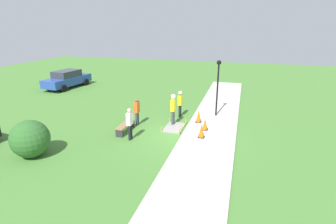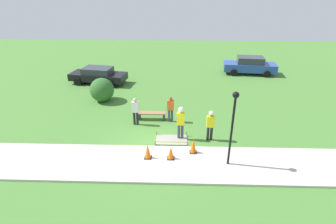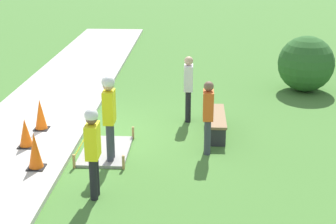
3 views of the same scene
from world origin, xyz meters
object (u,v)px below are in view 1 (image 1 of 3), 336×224
object	(u,v)px
worker_assistant	(173,107)
traffic_cone_sidewalk_edge	(199,116)
park_bench	(125,126)
bystander_in_orange_shirt	(137,110)
parked_car_blue	(67,79)
lamppost_near	(218,79)
bystander_in_gray_shirt	(130,122)
worker_supervisor	(180,102)
traffic_cone_near_patch	(201,131)
traffic_cone_far_patch	(205,124)

from	to	relation	value
worker_assistant	traffic_cone_sidewalk_edge	bearing A→B (deg)	-66.64
worker_assistant	park_bench	bearing A→B (deg)	127.74
bystander_in_orange_shirt	parked_car_blue	distance (m)	12.29
lamppost_near	parked_car_blue	distance (m)	15.04
lamppost_near	worker_assistant	bearing A→B (deg)	133.32
bystander_in_gray_shirt	bystander_in_orange_shirt	bearing A→B (deg)	12.60
park_bench	worker_assistant	distance (m)	2.95
traffic_cone_sidewalk_edge	lamppost_near	distance (m)	2.63
worker_supervisor	traffic_cone_sidewalk_edge	bearing A→B (deg)	-124.57
park_bench	lamppost_near	bearing A→B (deg)	-49.34
traffic_cone_near_patch	lamppost_near	xyz separation A→B (m)	(3.68, -0.34, 1.96)
worker_assistant	bystander_in_gray_shirt	distance (m)	3.05
traffic_cone_near_patch	parked_car_blue	world-z (taller)	parked_car_blue
traffic_cone_sidewalk_edge	lamppost_near	world-z (taller)	lamppost_near
traffic_cone_sidewalk_edge	lamppost_near	size ratio (longest dim) A/B	0.21
park_bench	bystander_in_orange_shirt	xyz separation A→B (m)	(1.16, -0.22, 0.57)
traffic_cone_near_patch	worker_supervisor	distance (m)	3.66
bystander_in_gray_shirt	parked_car_blue	size ratio (longest dim) A/B	0.34
worker_supervisor	lamppost_near	bearing A→B (deg)	-75.06
worker_supervisor	park_bench	bearing A→B (deg)	145.14
park_bench	worker_supervisor	xyz separation A→B (m)	(3.28, -2.29, 0.67)
bystander_in_gray_shirt	parked_car_blue	world-z (taller)	bystander_in_gray_shirt
worker_supervisor	bystander_in_gray_shirt	world-z (taller)	worker_supervisor
bystander_in_orange_shirt	park_bench	bearing A→B (deg)	169.10
traffic_cone_far_patch	parked_car_blue	bearing A→B (deg)	63.20
traffic_cone_sidewalk_edge	worker_supervisor	size ratio (longest dim) A/B	0.44
traffic_cone_far_patch	park_bench	world-z (taller)	traffic_cone_far_patch
bystander_in_gray_shirt	worker_assistant	bearing A→B (deg)	-31.01
worker_supervisor	worker_assistant	size ratio (longest dim) A/B	0.91
bystander_in_orange_shirt	bystander_in_gray_shirt	world-z (taller)	bystander_in_gray_shirt
lamppost_near	traffic_cone_sidewalk_edge	bearing A→B (deg)	150.60
bystander_in_gray_shirt	traffic_cone_far_patch	bearing A→B (deg)	-58.67
lamppost_near	parked_car_blue	xyz separation A→B (m)	(4.44, 14.28, -1.61)
traffic_cone_far_patch	bystander_in_gray_shirt	xyz separation A→B (m)	(-2.14, 3.52, 0.53)
traffic_cone_sidewalk_edge	park_bench	world-z (taller)	traffic_cone_sidewalk_edge
park_bench	parked_car_blue	xyz separation A→B (m)	(8.32, 9.76, 0.48)
worker_assistant	parked_car_blue	xyz separation A→B (m)	(6.58, 12.01, -0.31)
worker_supervisor	lamppost_near	distance (m)	2.71
traffic_cone_near_patch	bystander_in_gray_shirt	size ratio (longest dim) A/B	0.45
worker_assistant	lamppost_near	xyz separation A→B (m)	(2.14, -2.27, 1.30)
park_bench	bystander_in_orange_shirt	bearing A→B (deg)	-10.90
park_bench	lamppost_near	xyz separation A→B (m)	(3.88, -4.52, 2.10)
worker_supervisor	parked_car_blue	size ratio (longest dim) A/B	0.35
worker_assistant	parked_car_blue	distance (m)	13.70
traffic_cone_sidewalk_edge	bystander_in_gray_shirt	world-z (taller)	bystander_in_gray_shirt
traffic_cone_far_patch	park_bench	distance (m)	4.38
bystander_in_gray_shirt	traffic_cone_near_patch	bearing A→B (deg)	-73.04
traffic_cone_sidewalk_edge	parked_car_blue	distance (m)	14.69
lamppost_near	parked_car_blue	size ratio (longest dim) A/B	0.72
traffic_cone_sidewalk_edge	bystander_in_gray_shirt	bearing A→B (deg)	137.24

